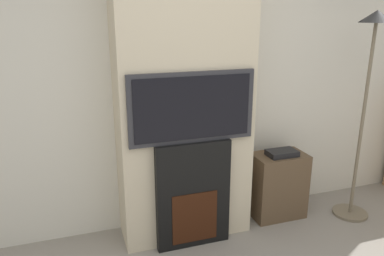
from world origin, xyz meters
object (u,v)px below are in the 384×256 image
Objects in this scene: fireplace at (192,194)px; television at (192,107)px; floor_lamp at (369,77)px; media_stand at (278,184)px.

television reaches higher than fireplace.
floor_lamp reaches higher than fireplace.
floor_lamp is (1.58, -0.05, 0.16)m from television.
media_stand is (-0.68, 0.22, -1.01)m from floor_lamp.
media_stand is (0.90, 0.17, -0.13)m from fireplace.
floor_lamp is (1.58, -0.05, 0.88)m from fireplace.
floor_lamp is at bearing -1.66° from television.
floor_lamp reaches higher than media_stand.
fireplace is 1.35× the size of media_stand.
fireplace is 1.81m from floor_lamp.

